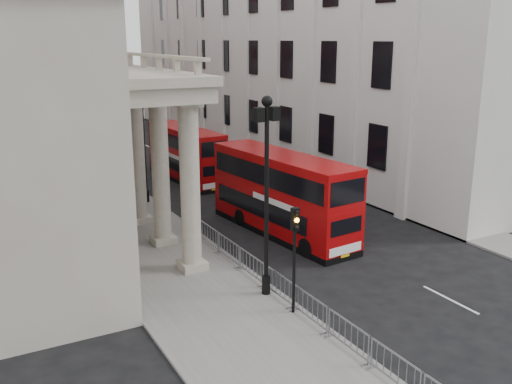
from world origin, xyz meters
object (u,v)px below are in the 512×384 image
traffic_light (295,241)px  pedestrian_c (122,205)px  lamp_post_south (267,184)px  pedestrian_b (115,216)px  lamp_post_north (87,105)px  bus_far (186,153)px  pedestrian_a (111,217)px  monument_column (47,6)px  bus_near (282,193)px  lamp_post_mid (143,130)px

traffic_light → pedestrian_c: size_ratio=2.82×
lamp_post_south → pedestrian_b: (-3.34, 11.39, -4.02)m
lamp_post_south → lamp_post_north: 32.00m
traffic_light → bus_far: bearing=78.5°
pedestrian_a → monument_column: bearing=61.8°
bus_near → pedestrian_c: bearing=130.0°
lamp_post_south → bus_far: 21.52m
monument_column → pedestrian_b: bearing=-97.4°
traffic_light → pedestrian_b: 14.02m
lamp_post_south → bus_near: size_ratio=0.78×
monument_column → traffic_light: 91.17m
bus_near → pedestrian_c: size_ratio=6.95×
lamp_post_mid → pedestrian_c: (-2.30, -2.49, -4.03)m
lamp_post_south → pedestrian_a: 12.02m
pedestrian_c → pedestrian_b: bearing=-82.6°
lamp_post_north → pedestrian_b: size_ratio=5.41×
monument_column → pedestrian_a: monument_column is taller
lamp_post_mid → pedestrian_c: lamp_post_mid is taller
pedestrian_a → pedestrian_c: pedestrian_a is taller
lamp_post_south → bus_far: lamp_post_south is taller
monument_column → pedestrian_b: size_ratio=35.23×
lamp_post_north → traffic_light: 34.07m
traffic_light → pedestrian_c: bearing=98.8°
bus_near → pedestrian_b: bus_near is taller
traffic_light → bus_near: (4.67, 8.65, -0.76)m
monument_column → pedestrian_c: bearing=-96.8°
lamp_post_south → monument_column: bearing=85.7°
lamp_post_north → pedestrian_c: size_ratio=5.45×
bus_near → bus_far: 14.17m
traffic_light → monument_column: bearing=85.9°
traffic_light → pedestrian_c: (-2.40, 15.53, -2.22)m
bus_far → pedestrian_a: (-8.43, -10.02, -1.05)m
lamp_post_south → pedestrian_a: size_ratio=4.39×
lamp_post_south → lamp_post_mid: 16.00m
pedestrian_c → traffic_light: bearing=-47.6°
lamp_post_mid → pedestrian_a: 7.46m
monument_column → lamp_post_mid: (-6.60, -72.00, -11.07)m
lamp_post_mid → bus_near: 10.82m
lamp_post_north → bus_far: 12.48m
monument_column → lamp_post_south: bearing=-94.3°
bus_near → pedestrian_c: 9.97m
lamp_post_south → pedestrian_c: lamp_post_south is taller
pedestrian_b → monument_column: bearing=-98.9°
lamp_post_north → bus_near: 25.94m
lamp_post_south → traffic_light: lamp_post_south is taller
lamp_post_south → bus_near: (4.77, 6.63, -2.56)m
bus_far → pedestrian_b: bus_far is taller
lamp_post_mid → traffic_light: 18.11m
monument_column → bus_far: (-1.85, -67.20, -13.87)m
traffic_light → pedestrian_c: 15.87m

